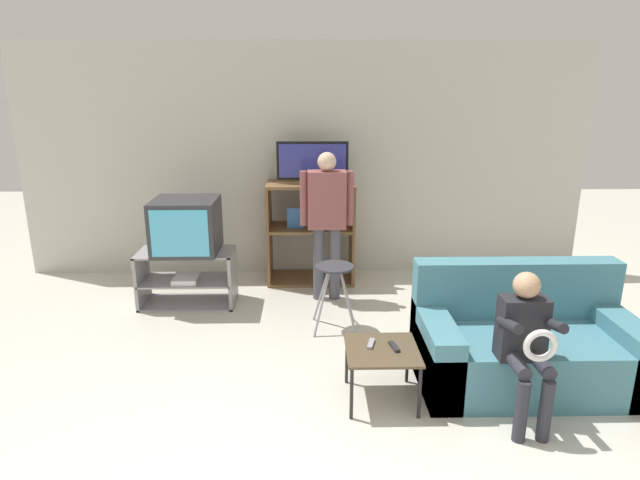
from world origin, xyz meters
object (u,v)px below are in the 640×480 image
Objects in this scene: media_shelf at (311,231)px; folding_stool at (335,278)px; tv_stand at (187,278)px; person_seated_child at (526,338)px; remote_control_black at (394,347)px; remote_control_white at (371,344)px; television_flat at (312,164)px; television_main at (186,226)px; snack_table at (382,354)px; person_standing_adult at (327,213)px; couch at (524,345)px.

media_shelf is 1.29m from folding_stool.
tv_stand is 0.93× the size of person_seated_child.
remote_control_white is at bearing 151.90° from remote_control_black.
television_flat is at bearing -51.01° from media_shelf.
person_seated_child is (0.95, -0.31, 0.19)m from remote_control_white.
television_main is 1.23× the size of snack_table.
television_main is 0.41× the size of person_standing_adult.
couch is at bearing -49.31° from person_standing_adult.
couch reaches higher than remote_control_white.
person_standing_adult reaches higher than folding_stool.
person_seated_child reaches higher than remote_control_black.
remote_control_black is at bearing -77.25° from television_flat.
folding_stool is 0.40× the size of person_standing_adult.
remote_control_white is (0.20, -1.10, -0.08)m from folding_stool.
person_standing_adult is at bearing 113.07° from remote_control_white.
remote_control_white is at bearing -80.67° from television_flat.
person_standing_adult reaches higher than remote_control_black.
person_standing_adult reaches higher than media_shelf.
tv_stand is 1.55× the size of folding_stool.
remote_control_black is at bearing -76.86° from media_shelf.
television_main is 2.53m from remote_control_black.
person_standing_adult reaches higher than television_main.
media_shelf is 1.46× the size of television_flat.
couch is at bearing 66.66° from person_seated_child.
tv_stand is 3.20m from couch.
folding_stool is 0.60× the size of person_seated_child.
tv_stand is at bearing -179.55° from television_main.
person_seated_child is at bearing -60.53° from person_standing_adult.
snack_table is at bearing -78.83° from media_shelf.
remote_control_black is (1.81, -1.75, 0.13)m from tv_stand.
snack_table is (0.46, -2.40, -0.98)m from television_flat.
media_shelf is 1.85× the size of folding_stool.
tv_stand is at bearing 134.28° from snack_table.
snack_table is 1.11m from couch.
couch is at bearing -34.29° from folding_stool.
television_main reaches higher than snack_table.
remote_control_black is (0.36, -1.15, -0.08)m from folding_stool.
snack_table is 0.94m from person_seated_child.
folding_stool is 4.20× the size of remote_control_black.
snack_table is at bearing -79.24° from television_flat.
person_seated_child is at bearing -63.26° from television_flat.
media_shelf is 3.00m from person_seated_child.
media_shelf is (1.22, 0.66, -0.25)m from television_main.
folding_stool is (0.18, -1.24, -0.84)m from television_flat.
person_seated_child is (0.79, -0.26, 0.19)m from remote_control_black.
folding_stool reaches higher than snack_table.
television_flat is 2.62m from remote_control_black.
television_flat is 0.50× the size of person_standing_adult.
couch is 1.03× the size of person_standing_adult.
television_flat is at bearing 100.76° from snack_table.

